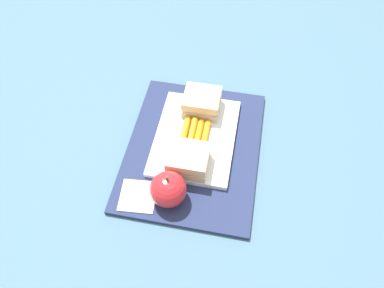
{
  "coord_description": "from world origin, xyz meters",
  "views": [
    {
      "loc": [
        0.46,
        0.09,
        0.68
      ],
      "look_at": [
        0.01,
        0.0,
        0.04
      ],
      "focal_mm": 35.51,
      "sensor_mm": 36.0,
      "label": 1
    }
  ],
  "objects": [
    {
      "name": "food_tray",
      "position": [
        -0.03,
        0.0,
        0.02
      ],
      "size": [
        0.23,
        0.17,
        0.01
      ],
      "primitive_type": "cube",
      "color": "white",
      "rests_on": "lunchbag_mat"
    },
    {
      "name": "sandwich_half_right",
      "position": [
        0.05,
        0.0,
        0.04
      ],
      "size": [
        0.07,
        0.08,
        0.04
      ],
      "color": "#DBC189",
      "rests_on": "food_tray"
    },
    {
      "name": "paper_napkin",
      "position": [
        0.14,
        -0.08,
        0.01
      ],
      "size": [
        0.08,
        0.08,
        0.0
      ],
      "primitive_type": "cube",
      "rotation": [
        0.0,
        0.0,
        0.09
      ],
      "color": "white",
      "rests_on": "lunchbag_mat"
    },
    {
      "name": "lunchbag_mat",
      "position": [
        0.0,
        0.0,
        0.01
      ],
      "size": [
        0.36,
        0.28,
        0.01
      ],
      "primitive_type": "cube",
      "color": "navy",
      "rests_on": "ground_plane"
    },
    {
      "name": "ground_plane",
      "position": [
        0.0,
        0.0,
        0.0
      ],
      "size": [
        2.4,
        2.4,
        0.0
      ],
      "primitive_type": "plane",
      "color": "#42667A"
    },
    {
      "name": "apple",
      "position": [
        0.13,
        -0.02,
        0.05
      ],
      "size": [
        0.07,
        0.07,
        0.08
      ],
      "color": "red",
      "rests_on": "lunchbag_mat"
    },
    {
      "name": "sandwich_half_left",
      "position": [
        -0.1,
        0.0,
        0.04
      ],
      "size": [
        0.07,
        0.08,
        0.04
      ],
      "color": "#DBC189",
      "rests_on": "food_tray"
    },
    {
      "name": "carrot_sticks_bundle",
      "position": [
        -0.02,
        -0.0,
        0.03
      ],
      "size": [
        0.08,
        0.06,
        0.02
      ],
      "color": "orange",
      "rests_on": "food_tray"
    }
  ]
}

